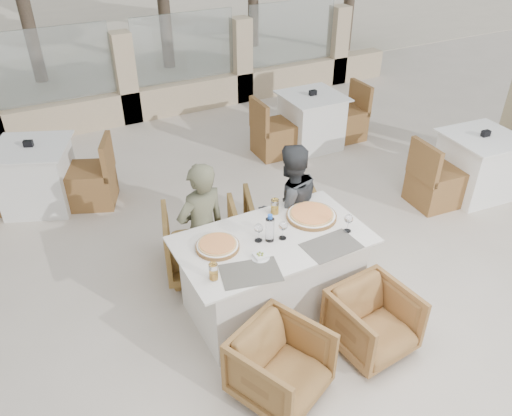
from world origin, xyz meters
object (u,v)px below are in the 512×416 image
pizza_left (217,246)px  diner_left (202,230)px  armchair_near_right (373,321)px  wine_glass_near (283,229)px  diner_right (289,207)px  wine_glass_corner (348,222)px  dining_table (272,274)px  armchair_far_right (283,224)px  armchair_near_left (281,366)px  water_bottle (270,228)px  olive_dish (260,255)px  bg_table_a (37,176)px  armchair_far_left (202,241)px  wine_glass_centre (258,232)px  beer_glass_left (213,272)px  pizza_right (311,215)px  beer_glass_right (275,206)px  bg_table_c (477,165)px  bg_table_b (311,121)px

pizza_left → diner_left: size_ratio=0.27×
armchair_near_right → wine_glass_near: bearing=114.8°
diner_right → wine_glass_corner: bearing=102.2°
dining_table → armchair_near_right: size_ratio=2.62×
armchair_far_right → armchair_near_left: bearing=78.4°
dining_table → armchair_near_right: dining_table is taller
pizza_left → water_bottle: bearing=-13.9°
pizza_left → olive_dish: pizza_left is taller
bg_table_a → wine_glass_near: bearing=-37.4°
wine_glass_corner → armchair_far_left: bearing=132.9°
wine_glass_near → diner_left: size_ratio=0.14×
water_bottle → wine_glass_corner: (0.64, -0.20, -0.03)m
bg_table_a → diner_left: bearing=-40.7°
wine_glass_centre → armchair_far_right: (0.62, 0.64, -0.53)m
armchair_near_left → wine_glass_corner: bearing=7.6°
armchair_far_left → bg_table_a: bg_table_a is taller
wine_glass_near → beer_glass_left: bearing=-164.7°
diner_left → bg_table_a: (-1.14, 2.25, -0.28)m
water_bottle → armchair_far_right: bearing=51.7°
wine_glass_near → beer_glass_left: 0.73m
olive_dish → diner_left: size_ratio=0.08×
armchair_near_left → pizza_right: bearing=23.8°
beer_glass_left → olive_dish: bearing=7.5°
pizza_right → diner_left: (-0.87, 0.41, -0.14)m
wine_glass_near → bg_table_a: 3.28m
diner_left → pizza_left: bearing=73.4°
pizza_right → beer_glass_right: 0.33m
armchair_far_right → diner_left: bearing=28.6°
diner_left → diner_right: size_ratio=1.03×
pizza_right → armchair_near_right: bearing=-87.1°
pizza_right → armchair_near_left: 1.35m
wine_glass_centre → diner_left: bearing=121.3°
beer_glass_left → olive_dish: 0.43m
dining_table → wine_glass_centre: wine_glass_centre is taller
armchair_far_left → diner_right: bearing=176.3°
beer_glass_left → bg_table_c: size_ratio=0.08×
water_bottle → wine_glass_corner: size_ratio=1.36×
beer_glass_right → armchair_far_right: 0.69m
armchair_far_left → armchair_far_right: size_ratio=0.99×
olive_dish → bg_table_b: olive_dish is taller
beer_glass_left → diner_right: size_ratio=0.10×
water_bottle → olive_dish: (-0.18, -0.17, -0.10)m
pizza_right → armchair_far_left: size_ratio=0.61×
bg_table_c → diner_left: bearing=-174.0°
wine_glass_centre → diner_right: bearing=38.9°
water_bottle → wine_glass_centre: 0.10m
beer_glass_right → bg_table_a: beer_glass_right is taller
wine_glass_centre → armchair_far_left: wine_glass_centre is taller
pizza_left → bg_table_c: 3.67m
bg_table_b → wine_glass_near: bearing=-125.9°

